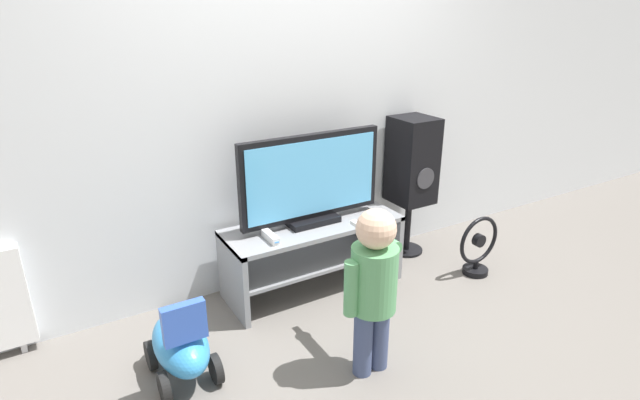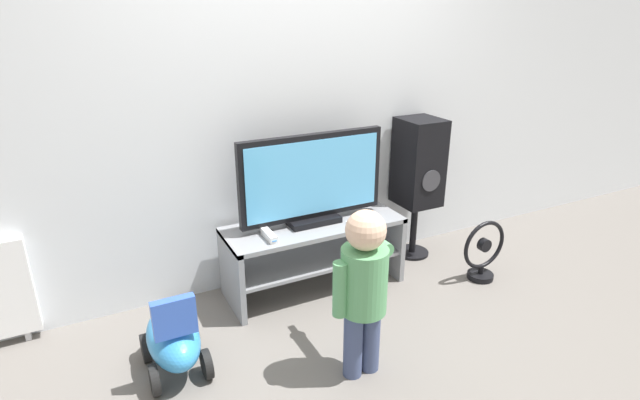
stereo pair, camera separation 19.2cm
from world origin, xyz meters
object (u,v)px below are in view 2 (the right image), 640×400
object	(u,v)px
television	(312,180)
floor_fan	(483,253)
remote_primary	(372,219)
ride_on_toy	(173,339)
game_console	(269,236)
speaker_tower	(418,166)
child	(363,281)

from	to	relation	value
television	floor_fan	distance (m)	1.33
remote_primary	television	bearing A→B (deg)	156.57
floor_fan	ride_on_toy	bearing A→B (deg)	179.76
game_console	speaker_tower	xyz separation A→B (m)	(1.26, 0.19, 0.22)
child	speaker_tower	world-z (taller)	speaker_tower
ride_on_toy	speaker_tower	bearing A→B (deg)	15.17
game_console	television	bearing A→B (deg)	17.31
ride_on_toy	game_console	bearing A→B (deg)	26.48
remote_primary	floor_fan	size ratio (longest dim) A/B	0.30
speaker_tower	floor_fan	xyz separation A→B (m)	(0.20, -0.53, -0.52)
remote_primary	speaker_tower	distance (m)	0.63
television	speaker_tower	size ratio (longest dim) A/B	0.92
game_console	child	xyz separation A→B (m)	(0.19, -0.79, 0.04)
floor_fan	game_console	bearing A→B (deg)	166.59
television	remote_primary	bearing A→B (deg)	-23.43
speaker_tower	television	bearing A→B (deg)	-175.16
remote_primary	child	xyz separation A→B (m)	(-0.53, -0.74, 0.05)
floor_fan	ride_on_toy	size ratio (longest dim) A/B	0.87
child	ride_on_toy	xyz separation A→B (m)	(-0.87, 0.45, -0.35)
game_console	floor_fan	size ratio (longest dim) A/B	0.40
speaker_tower	floor_fan	distance (m)	0.77
television	remote_primary	size ratio (longest dim) A/B	7.49
remote_primary	speaker_tower	xyz separation A→B (m)	(0.54, 0.24, 0.23)
television	ride_on_toy	xyz separation A→B (m)	(-1.03, -0.45, -0.58)
television	floor_fan	bearing A→B (deg)	-22.43
remote_primary	floor_fan	xyz separation A→B (m)	(0.74, -0.30, -0.29)
remote_primary	ride_on_toy	size ratio (longest dim) A/B	0.26
floor_fan	ride_on_toy	distance (m)	2.14
television	floor_fan	xyz separation A→B (m)	(1.11, -0.46, -0.57)
remote_primary	floor_fan	world-z (taller)	remote_primary
speaker_tower	floor_fan	bearing A→B (deg)	-69.26
remote_primary	ride_on_toy	bearing A→B (deg)	-168.33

